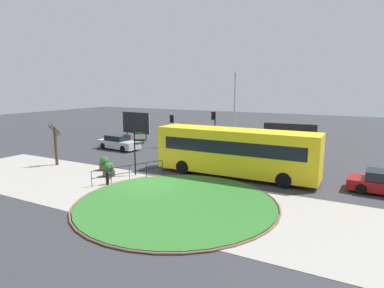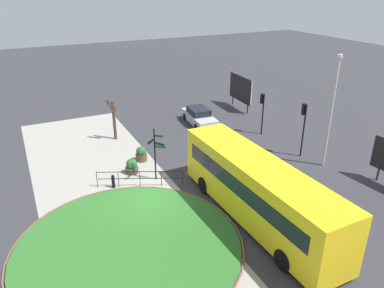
{
  "view_description": "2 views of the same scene",
  "coord_description": "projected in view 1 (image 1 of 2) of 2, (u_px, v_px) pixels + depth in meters",
  "views": [
    {
      "loc": [
        12.24,
        -16.87,
        6.32
      ],
      "look_at": [
        1.05,
        3.82,
        2.14
      ],
      "focal_mm": 30.64,
      "sensor_mm": 36.0,
      "label": 1
    },
    {
      "loc": [
        17.56,
        -5.94,
        11.67
      ],
      "look_at": [
        -1.16,
        3.27,
        2.44
      ],
      "focal_mm": 34.78,
      "sensor_mm": 36.0,
      "label": 2
    }
  ],
  "objects": [
    {
      "name": "car_near_lane",
      "position": [
        118.0,
        143.0,
        33.01
      ],
      "size": [
        4.65,
        2.15,
        1.44
      ],
      "rotation": [
        0.0,
        0.0,
        -0.09
      ],
      "color": "#B7B7BC",
      "rests_on": "ground"
    },
    {
      "name": "planter_kerbside",
      "position": [
        109.0,
        170.0,
        23.12
      ],
      "size": [
        0.85,
        0.85,
        1.01
      ],
      "color": "#47423D",
      "rests_on": "ground"
    },
    {
      "name": "sidewalk_paving",
      "position": [
        131.0,
        192.0,
        19.73
      ],
      "size": [
        32.0,
        8.03,
        0.02
      ],
      "primitive_type": "cube",
      "color": "#9E998E",
      "rests_on": "ground"
    },
    {
      "name": "ground",
      "position": [
        150.0,
        184.0,
        21.45
      ],
      "size": [
        120.0,
        120.0,
        0.0
      ],
      "primitive_type": "plane",
      "color": "#333338"
    },
    {
      "name": "signpost_directional",
      "position": [
        136.0,
        147.0,
        23.09
      ],
      "size": [
        0.69,
        1.15,
        3.48
      ],
      "color": "black",
      "rests_on": "ground"
    },
    {
      "name": "billboard_left",
      "position": [
        289.0,
        135.0,
        30.42
      ],
      "size": [
        4.78,
        0.52,
        2.89
      ],
      "rotation": [
        0.0,
        0.0,
        0.08
      ],
      "color": "black",
      "rests_on": "ground"
    },
    {
      "name": "lamppost_tall",
      "position": [
        235.0,
        110.0,
        30.8
      ],
      "size": [
        0.32,
        0.32,
        7.54
      ],
      "color": "#B7B7BC",
      "rests_on": "ground"
    },
    {
      "name": "bus_yellow",
      "position": [
        236.0,
        151.0,
        22.92
      ],
      "size": [
        11.38,
        2.62,
        3.34
      ],
      "rotation": [
        0.0,
        0.0,
        3.15
      ],
      "color": "yellow",
      "rests_on": "ground"
    },
    {
      "name": "billboard_right",
      "position": [
        136.0,
        123.0,
        38.59
      ],
      "size": [
        4.03,
        0.39,
        3.27
      ],
      "rotation": [
        0.0,
        0.0,
        -0.06
      ],
      "color": "black",
      "rests_on": "ground"
    },
    {
      "name": "traffic_light_far",
      "position": [
        214.0,
        123.0,
        31.59
      ],
      "size": [
        0.49,
        0.28,
        3.88
      ],
      "rotation": [
        0.0,
        0.0,
        3.06
      ],
      "color": "black",
      "rests_on": "ground"
    },
    {
      "name": "railing_grass_edge",
      "position": [
        129.0,
        171.0,
        22.1
      ],
      "size": [
        2.21,
        4.79,
        1.05
      ],
      "rotation": [
        0.0,
        0.0,
        4.28
      ],
      "color": "black",
      "rests_on": "ground"
    },
    {
      "name": "street_tree_bare",
      "position": [
        56.0,
        143.0,
        26.21
      ],
      "size": [
        0.71,
        0.78,
        3.38
      ],
      "color": "#423323",
      "rests_on": "ground"
    },
    {
      "name": "planter_near_signpost",
      "position": [
        105.0,
        164.0,
        24.81
      ],
      "size": [
        0.8,
        0.8,
        1.07
      ],
      "color": "brown",
      "rests_on": "ground"
    },
    {
      "name": "grass_island",
      "position": [
        176.0,
        203.0,
        17.78
      ],
      "size": [
        10.76,
        10.76,
        0.1
      ],
      "primitive_type": "cylinder",
      "color": "#2D6B28",
      "rests_on": "ground"
    },
    {
      "name": "grass_kerb_ring",
      "position": [
        176.0,
        203.0,
        17.78
      ],
      "size": [
        11.07,
        11.07,
        0.11
      ],
      "primitive_type": "torus",
      "color": "brown",
      "rests_on": "ground"
    },
    {
      "name": "traffic_light_near",
      "position": [
        172.0,
        124.0,
        33.81
      ],
      "size": [
        0.49,
        0.26,
        3.37
      ],
      "rotation": [
        0.0,
        0.0,
        3.12
      ],
      "color": "black",
      "rests_on": "ground"
    },
    {
      "name": "bollard_foreground",
      "position": [
        107.0,
        178.0,
        21.11
      ],
      "size": [
        0.2,
        0.2,
        0.89
      ],
      "color": "black",
      "rests_on": "ground"
    }
  ]
}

